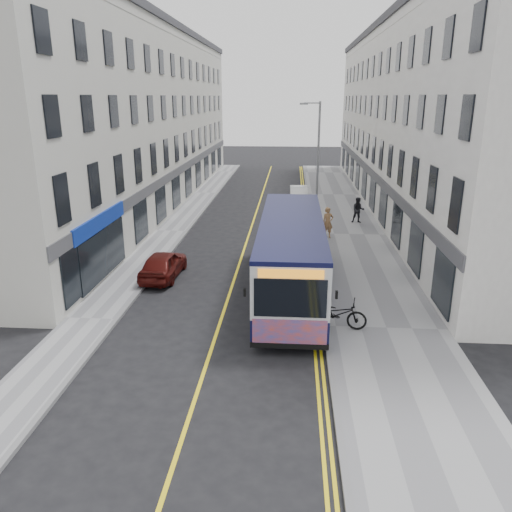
% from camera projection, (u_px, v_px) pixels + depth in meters
% --- Properties ---
extents(ground, '(140.00, 140.00, 0.00)m').
position_uv_depth(ground, '(224.00, 312.00, 20.09)').
color(ground, black).
rests_on(ground, ground).
extents(pavement_east, '(4.50, 64.00, 0.12)m').
position_uv_depth(pavement_east, '(349.00, 235.00, 31.03)').
color(pavement_east, gray).
rests_on(pavement_east, ground).
extents(pavement_west, '(2.00, 64.00, 0.12)m').
position_uv_depth(pavement_west, '(171.00, 231.00, 31.82)').
color(pavement_west, gray).
rests_on(pavement_west, ground).
extents(kerb_east, '(0.18, 64.00, 0.13)m').
position_uv_depth(kerb_east, '(313.00, 234.00, 31.19)').
color(kerb_east, slate).
rests_on(kerb_east, ground).
extents(kerb_west, '(0.18, 64.00, 0.13)m').
position_uv_depth(kerb_west, '(187.00, 232.00, 31.74)').
color(kerb_west, slate).
rests_on(kerb_west, ground).
extents(road_centre_line, '(0.12, 64.00, 0.01)m').
position_uv_depth(road_centre_line, '(249.00, 234.00, 31.49)').
color(road_centre_line, yellow).
rests_on(road_centre_line, ground).
extents(road_dbl_yellow_inner, '(0.10, 64.00, 0.01)m').
position_uv_depth(road_dbl_yellow_inner, '(306.00, 235.00, 31.24)').
color(road_dbl_yellow_inner, yellow).
rests_on(road_dbl_yellow_inner, ground).
extents(road_dbl_yellow_outer, '(0.10, 64.00, 0.01)m').
position_uv_depth(road_dbl_yellow_outer, '(309.00, 235.00, 31.22)').
color(road_dbl_yellow_outer, yellow).
rests_on(road_dbl_yellow_outer, ground).
extents(terrace_east, '(6.00, 46.00, 13.00)m').
position_uv_depth(terrace_east, '(412.00, 121.00, 37.25)').
color(terrace_east, white).
rests_on(terrace_east, ground).
extents(terrace_west, '(6.00, 46.00, 13.00)m').
position_uv_depth(terrace_west, '(143.00, 120.00, 38.67)').
color(terrace_west, beige).
rests_on(terrace_west, ground).
extents(streetlamp, '(1.32, 0.18, 8.00)m').
position_uv_depth(streetlamp, '(317.00, 161.00, 31.76)').
color(streetlamp, gray).
rests_on(streetlamp, ground).
extents(city_bus, '(2.68, 11.49, 3.34)m').
position_uv_depth(city_bus, '(291.00, 254.00, 21.47)').
color(city_bus, black).
rests_on(city_bus, ground).
extents(bicycle, '(2.24, 1.10, 1.13)m').
position_uv_depth(bicycle, '(337.00, 313.00, 18.30)').
color(bicycle, black).
rests_on(bicycle, pavement_east).
extents(pedestrian_near, '(0.77, 0.60, 1.87)m').
position_uv_depth(pedestrian_near, '(328.00, 223.00, 29.94)').
color(pedestrian_near, '#966B44').
rests_on(pedestrian_near, pavement_east).
extents(pedestrian_far, '(0.86, 0.68, 1.72)m').
position_uv_depth(pedestrian_far, '(358.00, 210.00, 33.56)').
color(pedestrian_far, black).
rests_on(pedestrian_far, pavement_east).
extents(car_white, '(1.52, 4.10, 1.34)m').
position_uv_depth(car_white, '(299.00, 195.00, 40.47)').
color(car_white, silver).
rests_on(car_white, ground).
extents(car_maroon, '(1.72, 3.94, 1.32)m').
position_uv_depth(car_maroon, '(163.00, 264.00, 23.73)').
color(car_maroon, '#4E100D').
rests_on(car_maroon, ground).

